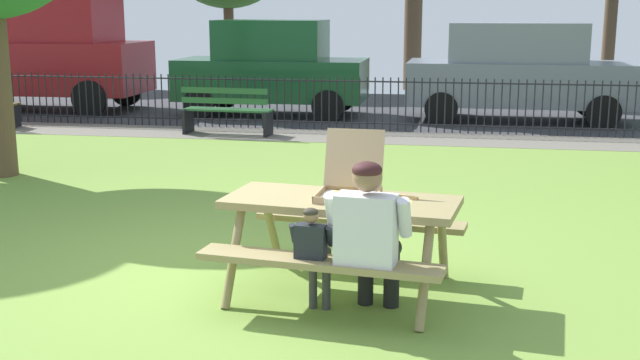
% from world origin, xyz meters
% --- Properties ---
extents(ground, '(28.00, 12.15, 0.02)m').
position_xyz_m(ground, '(0.00, 2.07, -0.01)').
color(ground, olive).
extents(cobblestone_walkway, '(28.00, 1.40, 0.01)m').
position_xyz_m(cobblestone_walkway, '(0.00, 7.45, -0.00)').
color(cobblestone_walkway, slate).
extents(street_asphalt, '(28.00, 6.55, 0.01)m').
position_xyz_m(street_asphalt, '(0.00, 11.42, -0.01)').
color(street_asphalt, '#38383D').
extents(picnic_table_foreground, '(1.97, 1.69, 0.79)m').
position_xyz_m(picnic_table_foreground, '(1.08, -0.34, 0.60)').
color(picnic_table_foreground, '#978656').
rests_on(picnic_table_foreground, ground).
extents(pizza_box_open, '(0.50, 0.58, 0.50)m').
position_xyz_m(pizza_box_open, '(1.14, -0.26, 0.86)').
color(pizza_box_open, tan).
rests_on(pizza_box_open, picnic_table_foreground).
extents(pizza_slice_on_table, '(0.26, 0.29, 0.02)m').
position_xyz_m(pizza_slice_on_table, '(1.55, -0.32, 0.78)').
color(pizza_slice_on_table, '#F9DE6D').
rests_on(pizza_slice_on_table, picnic_table_foreground).
extents(adult_at_table, '(0.63, 0.62, 1.19)m').
position_xyz_m(adult_at_table, '(1.36, -0.88, 0.66)').
color(adult_at_table, black).
rests_on(adult_at_table, ground).
extents(child_at_table, '(0.33, 0.33, 0.83)m').
position_xyz_m(child_at_table, '(0.96, -0.86, 0.51)').
color(child_at_table, '#3A3A3A').
rests_on(child_at_table, ground).
extents(iron_fence_streetside, '(19.59, 0.03, 0.99)m').
position_xyz_m(iron_fence_streetside, '(0.00, 8.15, 0.51)').
color(iron_fence_streetside, black).
rests_on(iron_fence_streetside, ground).
extents(park_bench_center, '(1.62, 0.57, 0.85)m').
position_xyz_m(park_bench_center, '(-2.13, 7.31, 0.42)').
color(park_bench_center, '#285830').
rests_on(park_bench_center, ground).
extents(parked_car_far_left, '(4.74, 2.16, 2.46)m').
position_xyz_m(parked_car_far_left, '(-7.24, 10.04, 1.31)').
color(parked_car_far_left, maroon).
rests_on(parked_car_far_left, ground).
extents(parked_car_left, '(3.90, 1.84, 1.98)m').
position_xyz_m(parked_car_left, '(-1.95, 10.04, 1.01)').
color(parked_car_left, '#174927').
rests_on(parked_car_left, ground).
extents(parked_car_center, '(4.42, 1.95, 1.94)m').
position_xyz_m(parked_car_center, '(3.08, 10.04, 1.01)').
color(parked_car_center, slate).
rests_on(parked_car_center, ground).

